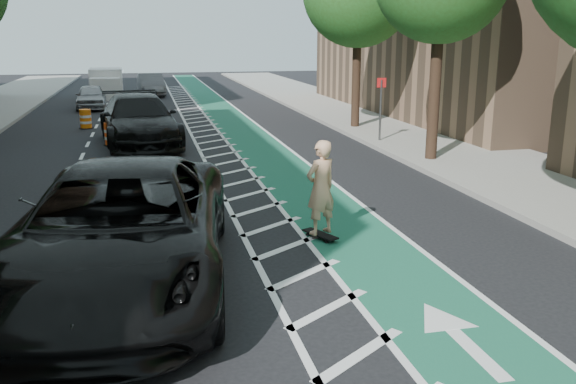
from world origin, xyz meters
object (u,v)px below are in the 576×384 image
object	(u,v)px
suv_far	(139,120)
barrel_a	(82,192)
suv_near	(121,229)
skateboarder	(321,188)

from	to	relation	value
suv_far	barrel_a	xyz separation A→B (m)	(-1.32, -8.66, -0.52)
suv_far	barrel_a	size ratio (longest dim) A/B	7.50
suv_near	barrel_a	xyz separation A→B (m)	(-1.07, 4.98, -0.59)
skateboarder	suv_far	size ratio (longest dim) A/B	0.30
skateboarder	suv_near	size ratio (longest dim) A/B	0.27
suv_far	barrel_a	bearing A→B (deg)	-105.27
barrel_a	suv_far	bearing A→B (deg)	81.36
suv_near	skateboarder	bearing A→B (deg)	29.73
suv_near	suv_far	distance (m)	13.64
suv_far	skateboarder	bearing A→B (deg)	-80.18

